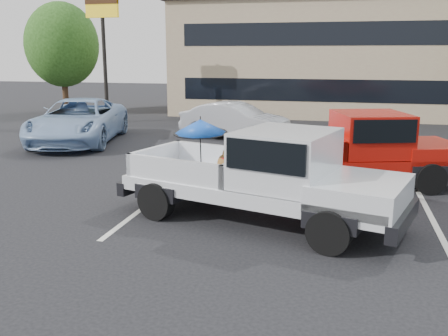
{
  "coord_description": "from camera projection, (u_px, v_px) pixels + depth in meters",
  "views": [
    {
      "loc": [
        1.13,
        -8.15,
        3.29
      ],
      "look_at": [
        -0.88,
        0.23,
        1.3
      ],
      "focal_mm": 40.0,
      "sensor_mm": 36.0,
      "label": 1
    }
  ],
  "objects": [
    {
      "name": "tree_left",
      "position": [
        62.0,
        45.0,
        27.17
      ],
      "size": [
        3.96,
        3.96,
        6.02
      ],
      "color": "#332114",
      "rests_on": "ground"
    },
    {
      "name": "stripe_left",
      "position": [
        151.0,
        202.0,
        11.3
      ],
      "size": [
        0.12,
        5.0,
        0.01
      ],
      "primitive_type": "cube",
      "color": "silver",
      "rests_on": "ground"
    },
    {
      "name": "stripe_right",
      "position": [
        434.0,
        222.0,
        9.93
      ],
      "size": [
        0.12,
        5.0,
        0.01
      ],
      "primitive_type": "cube",
      "color": "silver",
      "rests_on": "ground"
    },
    {
      "name": "blue_suv",
      "position": [
        78.0,
        121.0,
        18.64
      ],
      "size": [
        3.95,
        6.32,
        1.63
      ],
      "primitive_type": "imported",
      "rotation": [
        0.0,
        0.0,
        0.23
      ],
      "color": "#88A5CA",
      "rests_on": "ground"
    },
    {
      "name": "motel_building",
      "position": [
        363.0,
        55.0,
        27.43
      ],
      "size": [
        20.4,
        8.4,
        6.3
      ],
      "color": "tan",
      "rests_on": "ground"
    },
    {
      "name": "motel_sign",
      "position": [
        103.0,
        23.0,
        23.22
      ],
      "size": [
        1.6,
        0.22,
        6.0
      ],
      "color": "black",
      "rests_on": "ground"
    },
    {
      "name": "silver_pickup",
      "position": [
        274.0,
        172.0,
        9.62
      ],
      "size": [
        6.01,
        3.48,
        2.06
      ],
      "rotation": [
        0.0,
        0.0,
        -0.29
      ],
      "color": "black",
      "rests_on": "ground"
    },
    {
      "name": "ground",
      "position": [
        270.0,
        246.0,
        8.72
      ],
      "size": [
        90.0,
        90.0,
        0.0
      ],
      "primitive_type": "plane",
      "color": "black",
      "rests_on": "ground"
    },
    {
      "name": "silver_sedan",
      "position": [
        235.0,
        121.0,
        19.52
      ],
      "size": [
        4.54,
        2.5,
        1.42
      ],
      "primitive_type": "imported",
      "rotation": [
        0.0,
        0.0,
        1.33
      ],
      "color": "#A9AAB0",
      "rests_on": "ground"
    },
    {
      "name": "red_pickup",
      "position": [
        363.0,
        146.0,
        12.49
      ],
      "size": [
        5.95,
        3.52,
        1.85
      ],
      "rotation": [
        0.0,
        0.0,
        0.3
      ],
      "color": "black",
      "rests_on": "ground"
    },
    {
      "name": "tree_back",
      "position": [
        433.0,
        33.0,
        29.11
      ],
      "size": [
        4.68,
        4.68,
        7.11
      ],
      "color": "#332114",
      "rests_on": "ground"
    }
  ]
}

